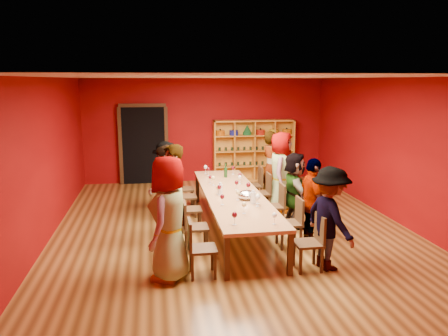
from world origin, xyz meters
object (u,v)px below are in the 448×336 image
at_px(wine_bottle, 226,172).
at_px(person_left_4, 165,175).
at_px(chair_person_left_2, 187,207).
at_px(person_right_3, 281,172).
at_px(person_left_1, 172,200).
at_px(person_left_3, 167,180).
at_px(tasting_table, 233,196).
at_px(chair_person_left_0, 197,245).
at_px(chair_person_right_4, 256,183).
at_px(chair_person_right_0, 313,239).
at_px(chair_person_left_3, 183,194).
at_px(person_right_0, 330,218).
at_px(chair_person_left_1, 191,224).
at_px(chair_person_left_4, 181,187).
at_px(person_right_4, 271,167).
at_px(chair_person_right_1, 293,220).
at_px(person_right_1, 312,202).
at_px(chair_person_right_3, 264,190).
at_px(person_right_2, 294,190).
at_px(person_left_2, 166,189).
at_px(spittoon_bowl, 247,195).
at_px(shelving_unit, 253,147).
at_px(chair_person_right_2, 277,203).
at_px(person_left_0, 169,219).

bearing_deg(wine_bottle, person_left_4, 167.54).
bearing_deg(chair_person_left_2, person_right_3, 24.32).
height_order(chair_person_left_2, person_left_4, person_left_4).
bearing_deg(person_left_1, person_left_3, 175.33).
bearing_deg(tasting_table, chair_person_left_0, -114.89).
bearing_deg(chair_person_right_4, chair_person_right_0, -90.00).
relative_size(chair_person_left_3, person_right_0, 0.54).
bearing_deg(chair_person_left_1, person_left_4, 97.84).
relative_size(chair_person_left_0, chair_person_left_4, 1.00).
bearing_deg(person_right_4, person_right_0, 167.79).
bearing_deg(person_right_3, chair_person_right_1, -165.90).
distance_m(person_left_3, person_left_4, 0.69).
distance_m(chair_person_right_1, person_right_1, 0.46).
bearing_deg(person_left_3, chair_person_right_3, 71.18).
distance_m(chair_person_left_2, person_right_2, 2.20).
height_order(person_left_2, wine_bottle, person_left_2).
bearing_deg(spittoon_bowl, person_left_3, 133.18).
bearing_deg(spittoon_bowl, shelving_unit, 75.62).
height_order(shelving_unit, chair_person_left_2, shelving_unit).
bearing_deg(chair_person_right_2, chair_person_left_4, 136.48).
height_order(chair_person_right_2, wine_bottle, wine_bottle).
xyz_separation_m(chair_person_right_1, person_right_3, (0.39, 2.13, 0.41)).
height_order(chair_person_left_0, person_right_2, person_right_2).
distance_m(person_right_1, chair_person_right_3, 2.18).
bearing_deg(shelving_unit, tasting_table, -107.92).
bearing_deg(person_right_2, person_right_0, 178.62).
height_order(chair_person_left_1, person_right_0, person_right_0).
distance_m(chair_person_right_0, chair_person_right_4, 3.88).
distance_m(chair_person_left_2, person_right_0, 2.99).
xyz_separation_m(person_right_1, chair_person_right_2, (-0.34, 1.07, -0.30)).
xyz_separation_m(chair_person_right_0, chair_person_right_1, (0.00, 0.98, 0.00)).
bearing_deg(wine_bottle, chair_person_left_2, -126.41).
xyz_separation_m(person_left_2, chair_person_left_4, (0.40, 1.67, -0.37)).
height_order(chair_person_left_3, person_left_3, person_left_3).
distance_m(shelving_unit, chair_person_right_0, 6.35).
bearing_deg(person_right_4, shelving_unit, -13.53).
bearing_deg(person_left_2, chair_person_right_2, 79.42).
height_order(person_left_1, person_left_4, person_left_1).
bearing_deg(person_right_3, chair_person_right_3, 114.52).
relative_size(chair_person_left_2, chair_person_left_3, 1.00).
height_order(person_right_0, chair_person_right_3, person_right_0).
height_order(tasting_table, chair_person_left_2, chair_person_left_2).
height_order(person_left_0, person_left_1, person_left_1).
height_order(person_left_0, chair_person_left_4, person_left_0).
height_order(chair_person_left_3, wine_bottle, wine_bottle).
xyz_separation_m(tasting_table, chair_person_right_1, (0.91, -1.02, -0.20)).
distance_m(tasting_table, chair_person_left_3, 1.44).
relative_size(person_left_3, chair_person_right_4, 1.87).
bearing_deg(chair_person_left_0, person_left_0, 180.00).
xyz_separation_m(person_left_0, chair_person_right_4, (2.23, 3.84, -0.44)).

